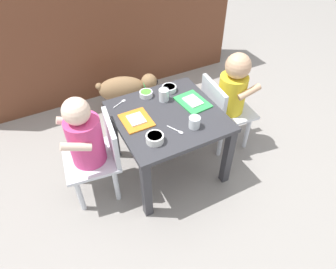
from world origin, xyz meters
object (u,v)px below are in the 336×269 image
(water_cup_right, at_px, (164,96))
(veggie_bowl_far, at_px, (155,138))
(food_tray_left, at_px, (136,120))
(spoon_by_left_tray, at_px, (121,103))
(seated_child_left, at_px, (88,140))
(dog, at_px, (126,89))
(spoon_by_right_tray, at_px, (177,130))
(food_tray_right, at_px, (193,102))
(veggie_bowl_near, at_px, (169,88))
(seated_child_right, at_px, (231,92))
(dining_table, at_px, (168,124))
(water_cup_left, at_px, (194,123))
(cereal_bowl_left_side, at_px, (146,94))

(water_cup_right, distance_m, veggie_bowl_far, 0.34)
(food_tray_left, height_order, spoon_by_left_tray, food_tray_left)
(food_tray_left, bearing_deg, water_cup_right, 24.47)
(seated_child_left, relative_size, spoon_by_left_tray, 7.07)
(dog, bearing_deg, spoon_by_right_tray, -90.83)
(seated_child_left, height_order, veggie_bowl_far, seated_child_left)
(food_tray_right, height_order, water_cup_right, water_cup_right)
(veggie_bowl_near, bearing_deg, seated_child_right, -26.49)
(seated_child_left, bearing_deg, dining_table, -3.29)
(dog, relative_size, spoon_by_right_tray, 4.69)
(dining_table, bearing_deg, spoon_by_left_tray, 132.05)
(spoon_by_left_tray, bearing_deg, seated_child_left, -143.21)
(dining_table, xyz_separation_m, veggie_bowl_far, (-0.15, -0.16, 0.09))
(dining_table, distance_m, water_cup_right, 0.17)
(food_tray_left, bearing_deg, dog, 75.16)
(food_tray_right, relative_size, water_cup_left, 3.40)
(dining_table, xyz_separation_m, spoon_by_left_tray, (-0.19, 0.21, 0.08))
(water_cup_right, distance_m, veggie_bowl_near, 0.10)
(dog, relative_size, spoon_by_left_tray, 4.66)
(seated_child_left, height_order, water_cup_left, seated_child_left)
(dining_table, height_order, spoon_by_left_tray, spoon_by_left_tray)
(cereal_bowl_left_side, xyz_separation_m, veggie_bowl_far, (-0.12, -0.37, 0.00))
(food_tray_right, xyz_separation_m, spoon_by_right_tray, (-0.20, -0.17, -0.00))
(seated_child_right, bearing_deg, water_cup_left, -153.77)
(seated_child_right, xyz_separation_m, veggie_bowl_near, (-0.34, 0.17, 0.03))
(veggie_bowl_far, bearing_deg, veggie_bowl_near, 53.30)
(seated_child_right, height_order, food_tray_right, seated_child_right)
(water_cup_left, height_order, cereal_bowl_left_side, water_cup_left)
(food_tray_left, xyz_separation_m, cereal_bowl_left_side, (0.14, 0.18, 0.01))
(dining_table, xyz_separation_m, spoon_by_right_tray, (-0.02, -0.14, 0.08))
(food_tray_left, relative_size, spoon_by_left_tray, 1.82)
(water_cup_left, xyz_separation_m, water_cup_right, (-0.04, 0.28, 0.00))
(water_cup_left, bearing_deg, veggie_bowl_far, -178.75)
(water_cup_right, bearing_deg, seated_child_left, -168.22)
(dog, height_order, veggie_bowl_far, veggie_bowl_far)
(seated_child_left, height_order, spoon_by_left_tray, seated_child_left)
(cereal_bowl_left_side, height_order, veggie_bowl_far, veggie_bowl_far)
(dining_table, distance_m, cereal_bowl_left_side, 0.23)
(dining_table, relative_size, spoon_by_right_tray, 6.05)
(water_cup_left, height_order, spoon_by_right_tray, water_cup_left)
(seated_child_left, xyz_separation_m, food_tray_left, (0.27, 0.00, 0.02))
(food_tray_left, height_order, spoon_by_right_tray, food_tray_left)
(seated_child_right, height_order, veggie_bowl_near, seated_child_right)
(seated_child_left, relative_size, veggie_bowl_far, 7.47)
(dog, height_order, spoon_by_left_tray, spoon_by_left_tray)
(food_tray_left, bearing_deg, water_cup_left, -36.11)
(spoon_by_left_tray, xyz_separation_m, spoon_by_right_tray, (0.17, -0.35, 0.00))
(seated_child_left, distance_m, food_tray_right, 0.62)
(dining_table, relative_size, cereal_bowl_left_side, 7.38)
(water_cup_right, bearing_deg, veggie_bowl_far, -124.24)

